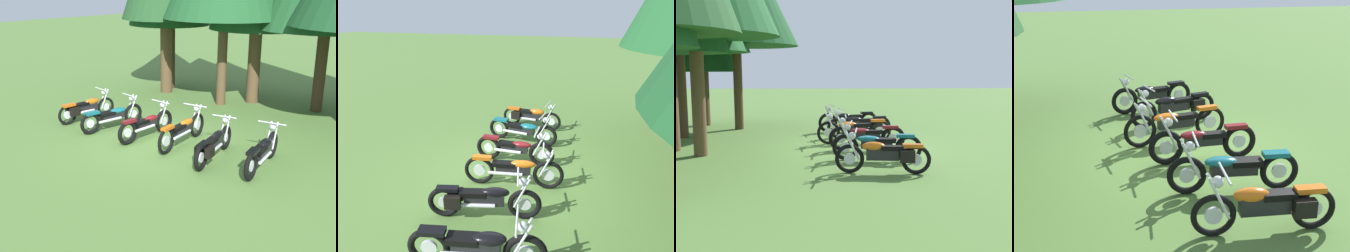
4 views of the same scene
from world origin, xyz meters
TOP-DOWN VIEW (x-y plane):
  - ground_plane at (0.00, 0.00)m, footprint 80.00×80.00m
  - motorcycle_0 at (-3.22, -0.20)m, footprint 0.73×2.11m
  - motorcycle_1 at (-1.91, -0.18)m, footprint 0.68×2.25m
  - motorcycle_2 at (-0.54, -0.08)m, footprint 0.71×2.19m
  - motorcycle_3 at (0.61, 0.18)m, footprint 0.76×2.35m
  - motorcycle_4 at (1.90, -0.15)m, footprint 0.86×2.26m
  - motorcycle_5 at (3.11, 0.21)m, footprint 0.76×2.26m

SIDE VIEW (x-z plane):
  - ground_plane at x=0.00m, z-range 0.00..0.00m
  - motorcycle_2 at x=-0.54m, z-range -0.08..0.92m
  - motorcycle_1 at x=-1.91m, z-range -0.07..0.92m
  - motorcycle_4 at x=1.90m, z-range -0.06..0.93m
  - motorcycle_0 at x=-3.22m, z-range -0.05..0.93m
  - motorcycle_5 at x=3.11m, z-range -0.06..0.95m
  - motorcycle_3 at x=0.61m, z-range -0.06..0.96m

